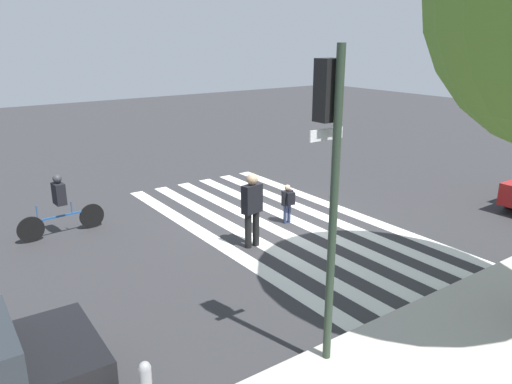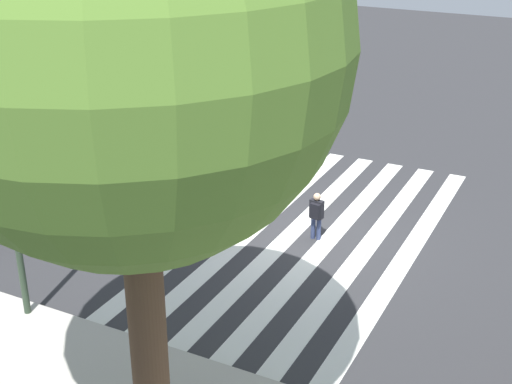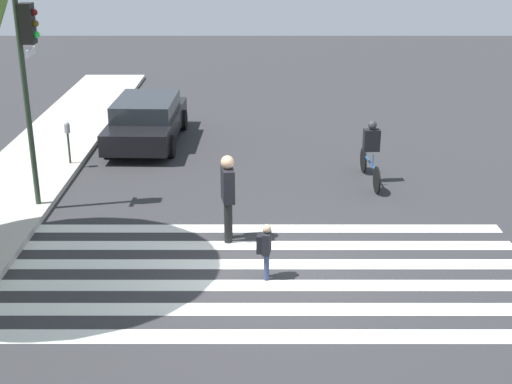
% 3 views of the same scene
% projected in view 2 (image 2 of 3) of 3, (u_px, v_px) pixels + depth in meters
% --- Properties ---
extents(ground_plane, '(60.00, 60.00, 0.00)m').
position_uv_depth(ground_plane, '(311.00, 236.00, 15.77)').
color(ground_plane, '#2D2D30').
extents(crosswalk_stripes, '(4.71, 10.00, 0.01)m').
position_uv_depth(crosswalk_stripes, '(311.00, 236.00, 15.77)').
color(crosswalk_stripes, silver).
rests_on(crosswalk_stripes, ground_plane).
extents(traffic_light, '(0.60, 0.50, 4.83)m').
position_uv_depth(traffic_light, '(8.00, 139.00, 11.54)').
color(traffic_light, '#283828').
rests_on(traffic_light, ground_plane).
extents(street_tree, '(5.10, 5.10, 8.18)m').
position_uv_depth(street_tree, '(126.00, 43.00, 7.79)').
color(street_tree, '#4C3826').
rests_on(street_tree, ground_plane).
extents(pedestrian_adult_tall_backpack, '(0.54, 0.31, 1.85)m').
position_uv_depth(pedestrian_adult_tall_backpack, '(230.00, 194.00, 15.31)').
color(pedestrian_adult_tall_backpack, black).
rests_on(pedestrian_adult_tall_backpack, ground_plane).
extents(pedestrian_child_with_backpack, '(0.32, 0.28, 1.09)m').
position_uv_depth(pedestrian_child_with_backpack, '(316.00, 213.00, 15.37)').
color(pedestrian_child_with_backpack, navy).
rests_on(pedestrian_child_with_backpack, ground_plane).
extents(cyclist_far_lane, '(2.22, 0.42, 1.61)m').
position_uv_depth(cyclist_far_lane, '(178.00, 131.00, 19.66)').
color(cyclist_far_lane, black).
rests_on(cyclist_far_lane, ground_plane).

